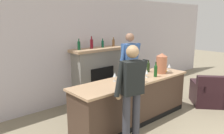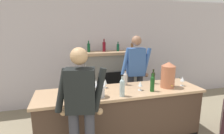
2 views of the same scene
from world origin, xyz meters
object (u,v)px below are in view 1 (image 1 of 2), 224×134
object	(u,v)px
armchair_black	(210,94)
wine_bottle_chardonnay_pale	(156,70)
person_customer	(132,92)
person_bartender	(129,66)
fireplace_stone	(97,74)
wine_glass_front_left	(147,72)
ice_bucket_steel	(126,80)
wine_bottle_rose_blush	(148,67)
wine_glass_mid_counter	(119,74)
wine_bottle_burgundy_dark	(130,70)
potted_plant_corner	(150,78)
copper_dispenser	(162,63)
wine_glass_by_dispenser	(169,66)
wine_glass_front_right	(115,75)
wine_bottle_cabernet_heavy	(141,75)

from	to	relation	value
armchair_black	wine_bottle_chardonnay_pale	bearing A→B (deg)	163.18
person_customer	person_bartender	xyz separation A→B (m)	(1.29, 1.31, 0.05)
fireplace_stone	wine_glass_front_left	xyz separation A→B (m)	(0.08, -1.65, 0.33)
ice_bucket_steel	wine_bottle_rose_blush	distance (m)	1.21
armchair_black	wine_glass_mid_counter	size ratio (longest dim) A/B	7.06
wine_bottle_burgundy_dark	potted_plant_corner	bearing A→B (deg)	27.63
ice_bucket_steel	person_bartender	bearing A→B (deg)	41.08
copper_dispenser	wine_bottle_burgundy_dark	size ratio (longest dim) A/B	1.65
fireplace_stone	person_bartender	distance (m)	1.00
copper_dispenser	potted_plant_corner	bearing A→B (deg)	46.61
person_bartender	wine_glass_front_left	world-z (taller)	person_bartender
person_bartender	ice_bucket_steel	bearing A→B (deg)	-138.92
wine_glass_by_dispenser	wine_bottle_burgundy_dark	bearing A→B (deg)	162.25
fireplace_stone	wine_glass_front_right	world-z (taller)	fireplace_stone
ice_bucket_steel	wine_bottle_burgundy_dark	size ratio (longest dim) A/B	0.70
wine_bottle_cabernet_heavy	person_customer	bearing A→B (deg)	-149.98
potted_plant_corner	wine_bottle_chardonnay_pale	distance (m)	2.35
person_customer	wine_glass_front_left	xyz separation A→B (m)	(1.06, 0.57, 0.07)
wine_bottle_cabernet_heavy	wine_glass_front_right	world-z (taller)	wine_bottle_cabernet_heavy
armchair_black	wine_bottle_rose_blush	size ratio (longest dim) A/B	3.91
potted_plant_corner	person_bartender	bearing A→B (deg)	-158.21
person_customer	wine_bottle_rose_blush	size ratio (longest dim) A/B	6.08
person_customer	wine_glass_by_dispenser	size ratio (longest dim) A/B	10.14
person_customer	person_bartender	world-z (taller)	person_bartender
potted_plant_corner	person_customer	bearing A→B (deg)	-146.03
wine_glass_mid_counter	person_bartender	bearing A→B (deg)	30.60
wine_bottle_cabernet_heavy	wine_bottle_burgundy_dark	bearing A→B (deg)	65.54
person_bartender	wine_glass_front_right	xyz separation A→B (m)	(-0.95, -0.52, 0.03)
ice_bucket_steel	wine_glass_front_right	xyz separation A→B (m)	(0.02, 0.33, 0.03)
wine_glass_front_right	wine_glass_by_dispenser	bearing A→B (deg)	-7.25
potted_plant_corner	wine_bottle_rose_blush	bearing A→B (deg)	-142.61
wine_bottle_rose_blush	wine_glass_by_dispenser	size ratio (longest dim) A/B	1.67
wine_bottle_chardonnay_pale	wine_glass_front_right	xyz separation A→B (m)	(-0.90, 0.32, -0.02)
wine_bottle_burgundy_dark	wine_bottle_cabernet_heavy	bearing A→B (deg)	-114.46
wine_glass_by_dispenser	wine_glass_mid_counter	bearing A→B (deg)	169.62
wine_bottle_chardonnay_pale	wine_glass_front_right	size ratio (longest dim) A/B	1.85
fireplace_stone	wine_glass_front_left	distance (m)	1.68
wine_glass_front_left	wine_glass_by_dispenser	distance (m)	0.86
wine_glass_front_right	copper_dispenser	bearing A→B (deg)	-8.98
person_customer	ice_bucket_steel	bearing A→B (deg)	55.53
armchair_black	ice_bucket_steel	xyz separation A→B (m)	(-2.56, 0.49, 0.75)
potted_plant_corner	wine_bottle_cabernet_heavy	distance (m)	2.82
armchair_black	person_customer	bearing A→B (deg)	179.47
armchair_black	copper_dispenser	bearing A→B (deg)	154.12
wine_glass_front_right	wine_glass_mid_counter	xyz separation A→B (m)	(0.17, 0.06, -0.02)
potted_plant_corner	copper_dispenser	distance (m)	2.06
ice_bucket_steel	wine_bottle_rose_blush	size ratio (longest dim) A/B	0.68
potted_plant_corner	wine_glass_mid_counter	world-z (taller)	wine_glass_mid_counter
armchair_black	wine_bottle_cabernet_heavy	xyz separation A→B (m)	(-2.20, 0.42, 0.81)
wine_bottle_rose_blush	wine_bottle_cabernet_heavy	size ratio (longest dim) A/B	0.84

